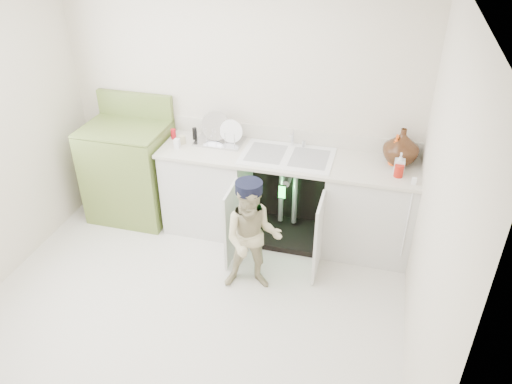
% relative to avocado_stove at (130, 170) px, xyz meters
% --- Properties ---
extents(ground, '(3.50, 3.50, 0.00)m').
position_rel_avocado_stove_xyz_m(ground, '(1.10, -1.18, -0.52)').
color(ground, beige).
rests_on(ground, ground).
extents(room_shell, '(6.00, 5.50, 1.26)m').
position_rel_avocado_stove_xyz_m(room_shell, '(1.10, -1.18, 0.73)').
color(room_shell, beige).
rests_on(room_shell, ground).
extents(counter_run, '(2.44, 1.02, 1.23)m').
position_rel_avocado_stove_xyz_m(counter_run, '(1.69, 0.03, -0.04)').
color(counter_run, silver).
rests_on(counter_run, ground).
extents(avocado_stove, '(0.81, 0.65, 1.27)m').
position_rel_avocado_stove_xyz_m(avocado_stove, '(0.00, 0.00, 0.00)').
color(avocado_stove, olive).
rests_on(avocado_stove, ground).
extents(repair_worker, '(0.57, 0.72, 1.05)m').
position_rel_avocado_stove_xyz_m(repair_worker, '(1.54, -0.79, 0.01)').
color(repair_worker, '#C8B88F').
rests_on(repair_worker, ground).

